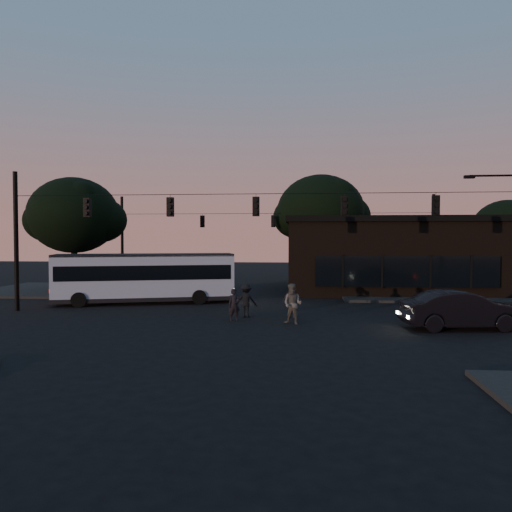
# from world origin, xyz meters

# --- Properties ---
(ground) EXTENTS (120.00, 120.00, 0.00)m
(ground) POSITION_xyz_m (0.00, 0.00, 0.00)
(ground) COLOR black
(ground) RESTS_ON ground
(sidewalk_far_right) EXTENTS (14.00, 10.00, 0.15)m
(sidewalk_far_right) POSITION_xyz_m (12.00, 14.00, 0.07)
(sidewalk_far_right) COLOR black
(sidewalk_far_right) RESTS_ON ground
(sidewalk_far_left) EXTENTS (14.00, 10.00, 0.15)m
(sidewalk_far_left) POSITION_xyz_m (-14.00, 14.00, 0.07)
(sidewalk_far_left) COLOR black
(sidewalk_far_left) RESTS_ON ground
(building) EXTENTS (15.40, 10.41, 5.40)m
(building) POSITION_xyz_m (9.00, 15.97, 2.71)
(building) COLOR black
(building) RESTS_ON ground
(tree_behind) EXTENTS (7.60, 7.60, 9.43)m
(tree_behind) POSITION_xyz_m (4.00, 22.00, 6.19)
(tree_behind) COLOR black
(tree_behind) RESTS_ON ground
(tree_right) EXTENTS (5.20, 5.20, 6.86)m
(tree_right) POSITION_xyz_m (18.00, 18.00, 4.63)
(tree_right) COLOR black
(tree_right) RESTS_ON ground
(tree_left) EXTENTS (6.40, 6.40, 8.30)m
(tree_left) POSITION_xyz_m (-14.00, 13.00, 5.57)
(tree_left) COLOR black
(tree_left) RESTS_ON ground
(signal_rig_near) EXTENTS (26.24, 0.30, 7.50)m
(signal_rig_near) POSITION_xyz_m (0.00, 4.00, 4.45)
(signal_rig_near) COLOR black
(signal_rig_near) RESTS_ON ground
(signal_rig_far) EXTENTS (26.24, 0.30, 7.50)m
(signal_rig_far) POSITION_xyz_m (0.00, 20.00, 4.20)
(signal_rig_far) COLOR black
(signal_rig_far) RESTS_ON ground
(bus) EXTENTS (10.85, 5.28, 2.98)m
(bus) POSITION_xyz_m (-7.03, 7.64, 1.67)
(bus) COLOR #929EBA
(bus) RESTS_ON ground
(car) EXTENTS (5.26, 2.42, 1.67)m
(car) POSITION_xyz_m (9.21, 0.38, 0.84)
(car) COLOR black
(car) RESTS_ON ground
(pedestrian_a) EXTENTS (0.64, 0.51, 1.53)m
(pedestrian_a) POSITION_xyz_m (-0.83, 1.71, 0.76)
(pedestrian_a) COLOR black
(pedestrian_a) RESTS_ON ground
(pedestrian_b) EXTENTS (1.11, 1.02, 1.85)m
(pedestrian_b) POSITION_xyz_m (1.94, 1.03, 0.92)
(pedestrian_b) COLOR #56554E
(pedestrian_b) RESTS_ON ground
(pedestrian_c) EXTENTS (0.95, 0.42, 1.60)m
(pedestrian_c) POSITION_xyz_m (1.89, 2.89, 0.80)
(pedestrian_c) COLOR #312E39
(pedestrian_c) RESTS_ON ground
(pedestrian_d) EXTENTS (1.13, 0.72, 1.66)m
(pedestrian_d) POSITION_xyz_m (-0.39, 2.86, 0.83)
(pedestrian_d) COLOR black
(pedestrian_d) RESTS_ON ground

